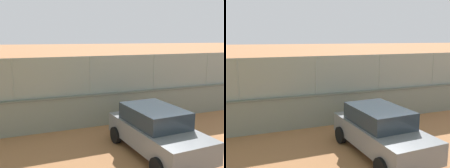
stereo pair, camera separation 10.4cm
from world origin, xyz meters
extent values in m
plane|color=#A36B42|center=(0.00, 0.00, 0.00)|extent=(260.00, 260.00, 0.00)
cube|color=gray|center=(-0.85, 10.74, 0.68)|extent=(22.61, 1.15, 1.37)
cube|color=slate|center=(-0.85, 10.74, 1.41)|extent=(22.61, 1.21, 0.08)
cube|color=gray|center=(-0.85, 10.74, 2.28)|extent=(22.14, 0.78, 1.67)
cylinder|color=gray|center=(-2.43, 10.68, 2.28)|extent=(0.07, 0.07, 1.67)
cylinder|color=gray|center=(0.73, 10.79, 2.28)|extent=(0.07, 0.07, 1.67)
cylinder|color=gray|center=(3.90, 10.90, 2.28)|extent=(0.07, 0.07, 1.67)
cylinder|color=gray|center=(7.06, 11.01, 2.28)|extent=(0.07, 0.07, 1.67)
cylinder|color=navy|center=(5.57, 6.19, 0.41)|extent=(0.21, 0.21, 0.82)
cylinder|color=navy|center=(5.43, 6.33, 0.41)|extent=(0.21, 0.21, 0.82)
cylinder|color=#D14C42|center=(5.50, 6.26, 1.13)|extent=(0.48, 0.48, 0.61)
cylinder|color=tan|center=(5.76, 6.08, 1.25)|extent=(0.46, 0.48, 0.17)
cylinder|color=tan|center=(5.48, 6.69, 1.25)|extent=(0.46, 0.48, 0.17)
sphere|color=tan|center=(5.50, 6.26, 1.54)|extent=(0.23, 0.23, 0.23)
cylinder|color=navy|center=(5.50, 6.26, 1.65)|extent=(0.34, 0.34, 0.05)
cylinder|color=black|center=(5.61, 6.82, 1.25)|extent=(0.23, 0.24, 0.04)
ellipsoid|color=#333338|center=(5.76, 6.98, 1.25)|extent=(0.23, 0.24, 0.24)
cylinder|color=navy|center=(2.07, 7.32, 0.40)|extent=(0.21, 0.21, 0.80)
cylinder|color=navy|center=(1.93, 7.18, 0.40)|extent=(0.21, 0.21, 0.80)
cylinder|color=#3372B2|center=(2.00, 7.25, 1.10)|extent=(0.48, 0.48, 0.59)
cylinder|color=tan|center=(2.19, 7.49, 1.21)|extent=(0.45, 0.47, 0.17)
cylinder|color=tan|center=(1.57, 7.26, 1.21)|extent=(0.45, 0.47, 0.17)
sphere|color=tan|center=(2.00, 7.25, 1.50)|extent=(0.23, 0.23, 0.23)
cylinder|color=white|center=(2.00, 7.25, 1.60)|extent=(0.34, 0.34, 0.05)
cylinder|color=#B2B2B2|center=(0.18, 1.15, 0.37)|extent=(0.21, 0.21, 0.74)
cylinder|color=#B2B2B2|center=(0.06, 0.99, 0.37)|extent=(0.21, 0.21, 0.74)
cylinder|color=orange|center=(0.12, 1.07, 1.01)|extent=(0.48, 0.48, 0.55)
cylinder|color=#936B4C|center=(0.25, 1.33, 1.12)|extent=(0.47, 0.38, 0.16)
cylinder|color=#936B4C|center=(-0.29, 1.02, 1.12)|extent=(0.47, 0.38, 0.16)
sphere|color=#936B4C|center=(0.12, 1.07, 1.39)|extent=(0.21, 0.21, 0.21)
cylinder|color=red|center=(0.12, 1.07, 1.48)|extent=(0.31, 0.31, 0.05)
sphere|color=#3399D8|center=(6.95, 6.87, 0.05)|extent=(0.10, 0.10, 0.10)
cube|color=gray|center=(3.49, 8.70, 0.45)|extent=(1.61, 0.43, 0.06)
cube|color=gray|center=(3.49, 8.86, 0.67)|extent=(1.60, 0.09, 0.40)
cube|color=#333338|center=(2.85, 8.68, 0.23)|extent=(0.07, 0.38, 0.45)
cube|color=#333338|center=(4.13, 8.72, 0.23)|extent=(0.07, 0.38, 0.45)
cube|color=slate|center=(2.52, 14.41, 0.66)|extent=(2.10, 4.21, 0.69)
cube|color=#28333D|center=(2.54, 14.20, 1.29)|extent=(1.74, 2.40, 0.58)
cylinder|color=black|center=(1.53, 15.71, 0.31)|extent=(0.25, 0.63, 0.62)
cylinder|color=black|center=(3.29, 15.86, 0.31)|extent=(0.25, 0.63, 0.62)
cylinder|color=black|center=(1.76, 12.95, 0.31)|extent=(0.25, 0.63, 0.62)
cylinder|color=black|center=(3.52, 13.10, 0.31)|extent=(0.25, 0.63, 0.62)
camera|label=1|loc=(6.75, 21.83, 3.92)|focal=42.01mm
camera|label=2|loc=(6.65, 21.86, 3.92)|focal=42.01mm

